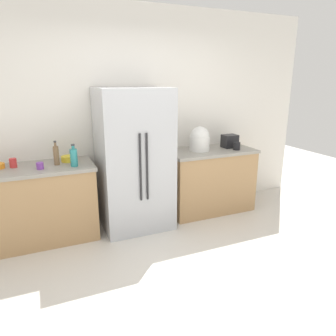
{
  "coord_description": "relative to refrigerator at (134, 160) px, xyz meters",
  "views": [
    {
      "loc": [
        -1.15,
        -2.18,
        1.83
      ],
      "look_at": [
        -0.03,
        0.44,
        1.01
      ],
      "focal_mm": 33.29,
      "sensor_mm": 36.0,
      "label": 1
    }
  ],
  "objects": [
    {
      "name": "toaster",
      "position": [
        1.45,
        0.08,
        0.11
      ],
      "size": [
        0.2,
        0.17,
        0.18
      ],
      "primitive_type": "cube",
      "color": "black",
      "rests_on": "counter_right"
    },
    {
      "name": "kitchen_back_panel",
      "position": [
        0.07,
        0.43,
        0.5
      ],
      "size": [
        5.43,
        0.1,
        2.75
      ],
      "primitive_type": "cube",
      "color": "silver",
      "rests_on": "ground_plane"
    },
    {
      "name": "refrigerator",
      "position": [
        0.0,
        0.0,
        0.0
      ],
      "size": [
        0.85,
        0.75,
        1.74
      ],
      "color": "#B7BABF",
      "rests_on": "ground_plane"
    },
    {
      "name": "cup_a",
      "position": [
        -1.35,
        0.13,
        0.07
      ],
      "size": [
        0.08,
        0.08,
        0.1
      ],
      "primitive_type": "cylinder",
      "color": "red",
      "rests_on": "counter_left"
    },
    {
      "name": "ground_plane",
      "position": [
        0.07,
        -1.42,
        -0.87
      ],
      "size": [
        10.86,
        10.86,
        0.0
      ],
      "primitive_type": "plane",
      "color": "beige"
    },
    {
      "name": "bowl_a",
      "position": [
        -0.76,
        0.17,
        0.05
      ],
      "size": [
        0.17,
        0.17,
        0.07
      ],
      "primitive_type": "cylinder",
      "color": "yellow",
      "rests_on": "counter_left"
    },
    {
      "name": "bottle_b",
      "position": [
        -0.9,
        0.06,
        0.13
      ],
      "size": [
        0.06,
        0.06,
        0.28
      ],
      "color": "brown",
      "rests_on": "counter_left"
    },
    {
      "name": "bottle_a",
      "position": [
        -0.72,
        -0.09,
        0.12
      ],
      "size": [
        0.08,
        0.08,
        0.25
      ],
      "color": "teal",
      "rests_on": "counter_left"
    },
    {
      "name": "counter_left",
      "position": [
        -1.13,
        0.06,
        -0.42
      ],
      "size": [
        1.26,
        0.65,
        0.89
      ],
      "color": "tan",
      "rests_on": "ground_plane"
    },
    {
      "name": "cup_b",
      "position": [
        -1.08,
        -0.06,
        0.06
      ],
      "size": [
        0.08,
        0.08,
        0.07
      ],
      "primitive_type": "cylinder",
      "color": "purple",
      "rests_on": "counter_left"
    },
    {
      "name": "counter_right",
      "position": [
        1.12,
        0.06,
        -0.42
      ],
      "size": [
        1.23,
        0.65,
        0.89
      ],
      "color": "tan",
      "rests_on": "ground_plane"
    },
    {
      "name": "cup_c",
      "position": [
        1.45,
        -0.1,
        0.07
      ],
      "size": [
        0.09,
        0.09,
        0.11
      ],
      "primitive_type": "cylinder",
      "color": "black",
      "rests_on": "counter_right"
    },
    {
      "name": "rice_cooker",
      "position": [
        0.96,
        0.07,
        0.17
      ],
      "size": [
        0.28,
        0.28,
        0.33
      ],
      "color": "white",
      "rests_on": "counter_right"
    }
  ]
}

